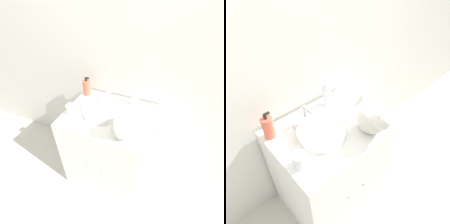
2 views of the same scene
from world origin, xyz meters
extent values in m
plane|color=beige|center=(0.00, 0.00, 0.00)|extent=(8.00, 8.00, 0.00)
cube|color=silver|center=(0.00, 0.62, 1.25)|extent=(6.00, 0.05, 2.50)
cube|color=white|center=(0.00, 0.29, 0.40)|extent=(0.71, 0.58, 0.80)
sphere|color=silver|center=(-0.07, 0.00, 0.44)|extent=(0.02, 0.02, 0.02)
sphere|color=silver|center=(0.07, 0.00, 0.44)|extent=(0.02, 0.02, 0.02)
cylinder|color=white|center=(-0.06, 0.28, 0.83)|extent=(0.30, 0.30, 0.06)
cylinder|color=silver|center=(-0.06, 0.45, 0.87)|extent=(0.02, 0.02, 0.12)
cylinder|color=silver|center=(-0.06, 0.40, 0.93)|extent=(0.02, 0.09, 0.02)
cylinder|color=white|center=(-0.14, 0.45, 0.82)|extent=(0.03, 0.03, 0.03)
cylinder|color=white|center=(0.03, 0.45, 0.82)|extent=(0.03, 0.03, 0.03)
ellipsoid|color=silver|center=(0.21, 0.11, 0.89)|extent=(0.20, 0.22, 0.17)
sphere|color=silver|center=(0.20, 0.03, 0.95)|extent=(0.13, 0.13, 0.12)
cone|color=silver|center=(0.16, 0.03, 1.00)|extent=(0.04, 0.04, 0.04)
cone|color=silver|center=(0.23, 0.02, 1.00)|extent=(0.04, 0.04, 0.04)
cylinder|color=silver|center=(0.22, 0.24, 0.96)|extent=(0.04, 0.10, 0.15)
cylinder|color=#EF6047|center=(-0.30, 0.48, 0.88)|extent=(0.07, 0.07, 0.15)
cylinder|color=black|center=(-0.30, 0.48, 0.97)|extent=(0.02, 0.02, 0.03)
cylinder|color=black|center=(-0.28, 0.48, 0.98)|extent=(0.03, 0.02, 0.02)
cylinder|color=silver|center=(0.17, 0.49, 0.88)|extent=(0.06, 0.06, 0.15)
cone|color=white|center=(0.17, 0.49, 0.97)|extent=(0.06, 0.06, 0.04)
cylinder|color=white|center=(-0.28, 0.18, 0.85)|extent=(0.08, 0.08, 0.09)
camera|label=1|loc=(0.45, -0.72, 1.73)|focal=28.00mm
camera|label=2|loc=(-0.60, -0.48, 1.81)|focal=35.00mm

